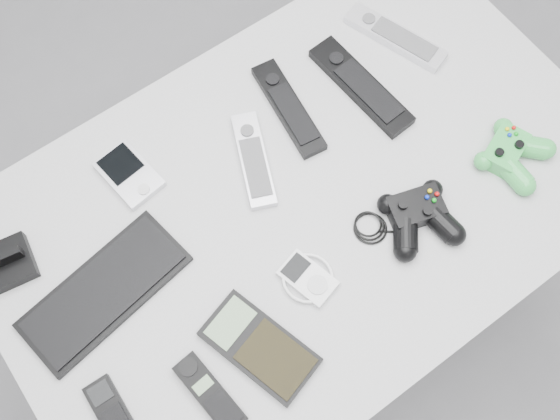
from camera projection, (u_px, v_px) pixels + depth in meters
floor at (265, 298)px, 1.90m from camera, size 3.50×3.50×0.00m
desk at (303, 212)px, 1.25m from camera, size 1.15×0.74×0.77m
pda_keyboard at (105, 291)px, 1.11m from camera, size 0.31×0.17×0.02m
dock_bracket at (2, 263)px, 1.11m from camera, size 0.11×0.10×0.05m
pda at (129, 174)px, 1.19m from camera, size 0.09×0.13×0.02m
remote_silver_a at (254, 160)px, 1.20m from camera, size 0.12×0.19×0.02m
remote_black_a at (288, 108)px, 1.24m from camera, size 0.08×0.22×0.02m
remote_black_b at (361, 86)px, 1.26m from camera, size 0.07×0.25×0.02m
remote_silver_b at (395, 37)px, 1.30m from camera, size 0.12×0.22×0.02m
mobile_phone at (110, 409)px, 1.04m from camera, size 0.05×0.10×0.02m
cordless_handset at (210, 393)px, 1.05m from camera, size 0.06×0.14×0.02m
calculator at (260, 347)px, 1.07m from camera, size 0.15×0.21×0.02m
mp3_player at (308, 278)px, 1.12m from camera, size 0.11×0.12×0.02m
controller_black at (419, 215)px, 1.15m from camera, size 0.26×0.20×0.05m
controller_green at (512, 153)px, 1.19m from camera, size 0.17×0.17×0.04m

